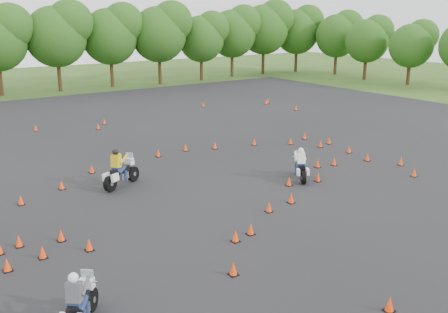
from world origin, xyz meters
name	(u,v)px	position (x,y,z in m)	size (l,w,h in m)	color
ground	(273,200)	(0.00, 0.00, 0.00)	(140.00, 140.00, 0.00)	#2D5119
asphalt_pad	(204,169)	(0.00, 6.00, 0.01)	(62.00, 62.00, 0.00)	black
treeline	(83,50)	(3.87, 35.45, 4.79)	(87.05, 32.34, 11.00)	#254E16
traffic_cones	(209,167)	(0.04, 5.53, 0.23)	(36.44, 33.34, 0.45)	#FF3F0A
rider_grey	(79,298)	(-10.80, -4.48, 0.88)	(2.28, 0.70, 1.76)	#47484F
rider_yellow	(122,167)	(-4.97, 5.88, 1.01)	(2.59, 0.80, 2.00)	gold
rider_white	(301,163)	(3.24, 1.54, 0.89)	(2.29, 0.70, 1.76)	white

